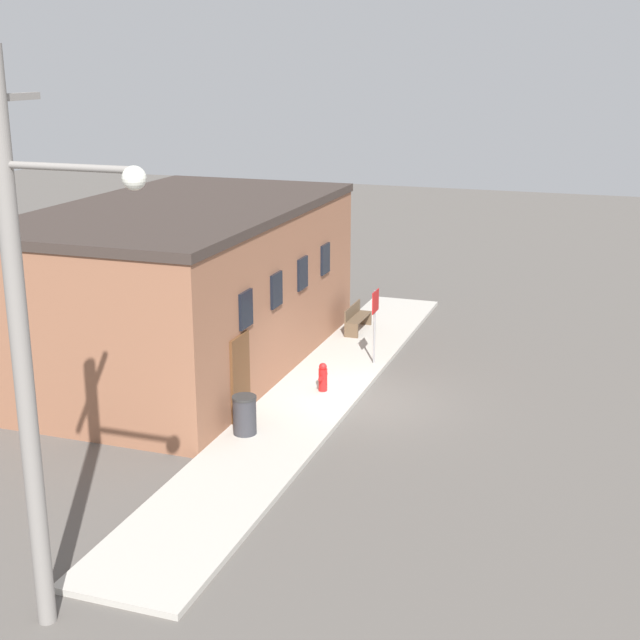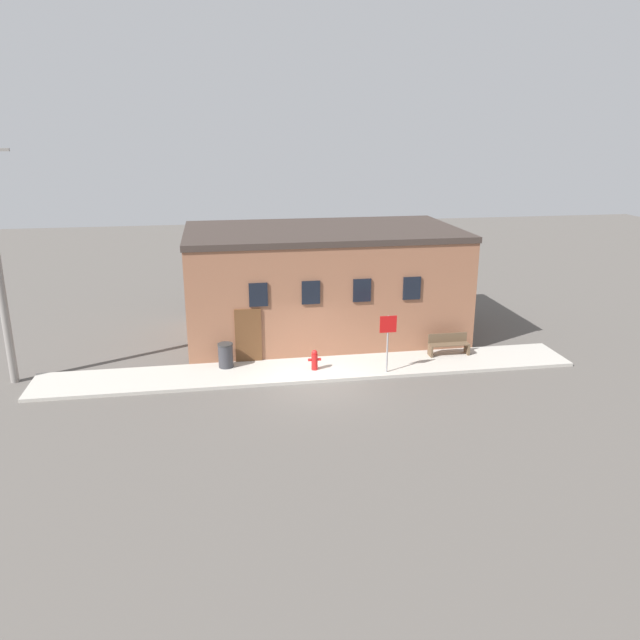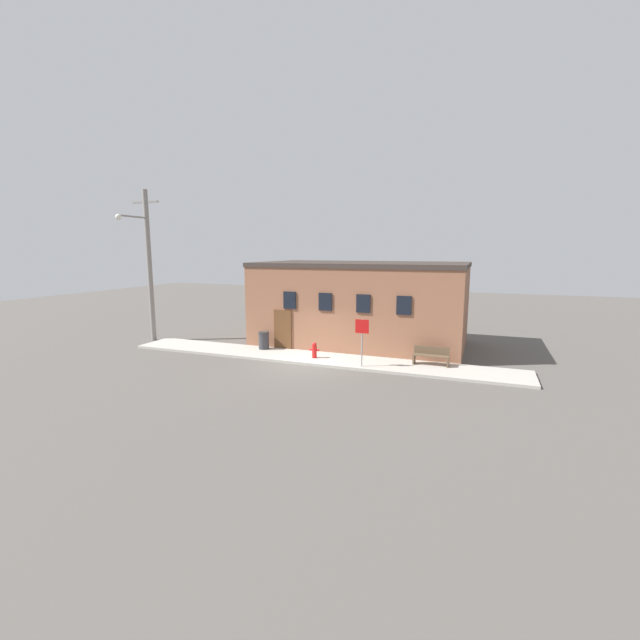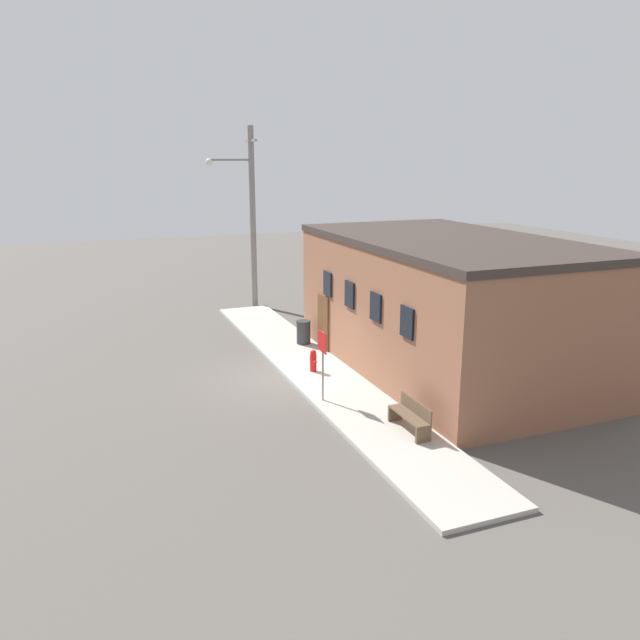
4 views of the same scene
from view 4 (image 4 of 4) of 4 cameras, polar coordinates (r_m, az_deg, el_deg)
name	(u,v)px [view 4 (image 4 of 4)]	position (r m, az deg, el deg)	size (l,w,h in m)	color
ground_plane	(284,377)	(21.37, -3.31, -5.23)	(80.00, 80.00, 0.00)	#56514C
sidewalk	(316,371)	(21.72, -0.35, -4.69)	(19.88, 2.36, 0.13)	#B2ADA3
brick_building	(446,304)	(21.98, 11.43, 1.40)	(11.45, 6.46, 4.66)	#8E5B42
fire_hydrant	(313,361)	(21.41, -0.63, -3.73)	(0.48, 0.23, 0.77)	red
stop_sign	(322,353)	(18.56, 0.23, -3.05)	(0.62, 0.06, 2.15)	gray
bench	(411,416)	(17.06, 8.32, -8.68)	(1.59, 0.44, 0.84)	brown
trash_bin	(303,332)	(24.55, -1.52, -1.11)	(0.57, 0.57, 0.92)	#333338
utility_pole	(250,213)	(30.88, -6.38, 9.68)	(1.80, 2.33, 8.72)	gray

